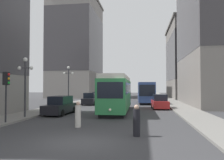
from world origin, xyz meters
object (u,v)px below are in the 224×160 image
object	(u,v)px
streetcar	(117,93)
traffic_light_near_left	(6,84)
pedestrian_crossing_far	(137,122)
parked_car_right_far	(160,102)
parked_car_left_mid	(98,97)
parked_car_left_near	(90,99)
lamp_post_left_near	(25,77)
pedestrian_crossing_near	(78,115)
lamp_post_left_far	(68,80)
parked_car_left_far	(60,106)
transit_bus	(146,91)

from	to	relation	value
streetcar	traffic_light_near_left	world-z (taller)	streetcar
pedestrian_crossing_far	parked_car_right_far	bearing A→B (deg)	72.15
streetcar	parked_car_left_mid	size ratio (longest dim) A/B	2.53
parked_car_left_near	lamp_post_left_near	size ratio (longest dim) A/B	0.93
pedestrian_crossing_near	parked_car_left_mid	bearing A→B (deg)	-125.80
parked_car_right_far	pedestrian_crossing_far	bearing A→B (deg)	79.31
parked_car_left_mid	traffic_light_near_left	size ratio (longest dim) A/B	1.33
lamp_post_left_far	parked_car_left_far	bearing A→B (deg)	-76.78
parked_car_left_far	pedestrian_crossing_far	world-z (taller)	parked_car_left_far
parked_car_right_far	parked_car_left_far	size ratio (longest dim) A/B	0.94
parked_car_left_mid	pedestrian_crossing_near	bearing A→B (deg)	-80.96
streetcar	lamp_post_left_near	world-z (taller)	lamp_post_left_near
parked_car_left_near	lamp_post_left_far	xyz separation A→B (m)	(-1.90, -4.59, 2.85)
streetcar	lamp_post_left_far	distance (m)	8.86
transit_bus	lamp_post_left_far	size ratio (longest dim) A/B	2.12
parked_car_left_mid	pedestrian_crossing_far	bearing A→B (deg)	-73.88
parked_car_left_mid	parked_car_left_far	distance (m)	19.08
parked_car_left_mid	transit_bus	bearing A→B (deg)	-6.76
pedestrian_crossing_near	lamp_post_left_far	bearing A→B (deg)	-113.29
parked_car_left_near	transit_bus	bearing A→B (deg)	28.61
streetcar	traffic_light_near_left	distance (m)	11.96
parked_car_left_mid	pedestrian_crossing_far	size ratio (longest dim) A/B	2.79
parked_car_left_near	lamp_post_left_far	world-z (taller)	lamp_post_left_far
transit_bus	pedestrian_crossing_near	xyz separation A→B (m)	(-4.67, -24.92, -1.14)
pedestrian_crossing_far	lamp_post_left_near	bearing A→B (deg)	139.15
parked_car_left_far	parked_car_right_far	bearing A→B (deg)	38.32
streetcar	pedestrian_crossing_far	world-z (taller)	streetcar
lamp_post_left_near	parked_car_left_near	bearing A→B (deg)	83.27
streetcar	transit_bus	world-z (taller)	streetcar
parked_car_right_far	pedestrian_crossing_far	xyz separation A→B (m)	(-2.34, -16.64, -0.03)
lamp_post_left_near	parked_car_left_mid	bearing A→B (deg)	85.17
pedestrian_crossing_near	lamp_post_left_near	size ratio (longest dim) A/B	0.34
pedestrian_crossing_far	lamp_post_left_near	size ratio (longest dim) A/B	0.34
parked_car_left_far	lamp_post_left_near	distance (m)	4.75
parked_car_left_mid	parked_car_right_far	size ratio (longest dim) A/B	1.02
parked_car_left_mid	lamp_post_left_far	bearing A→B (deg)	-99.18
transit_bus	parked_car_left_far	world-z (taller)	transit_bus
parked_car_left_mid	traffic_light_near_left	bearing A→B (deg)	-93.13
parked_car_left_near	parked_car_left_far	bearing A→B (deg)	-93.23
streetcar	transit_bus	distance (m)	15.15
lamp_post_left_far	traffic_light_near_left	bearing A→B (deg)	-89.14
parked_car_left_mid	parked_car_right_far	bearing A→B (deg)	-48.34
pedestrian_crossing_near	lamp_post_left_far	xyz separation A→B (m)	(-5.75, 15.04, 2.89)
streetcar	pedestrian_crossing_far	bearing A→B (deg)	-79.61
lamp_post_left_far	lamp_post_left_near	bearing A→B (deg)	-90.00
streetcar	pedestrian_crossing_near	world-z (taller)	streetcar
lamp_post_left_near	lamp_post_left_far	distance (m)	11.51
pedestrian_crossing_far	parked_car_left_far	bearing A→B (deg)	120.41
parked_car_left_near	pedestrian_crossing_far	bearing A→B (deg)	-73.55
traffic_light_near_left	transit_bus	bearing A→B (deg)	67.38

